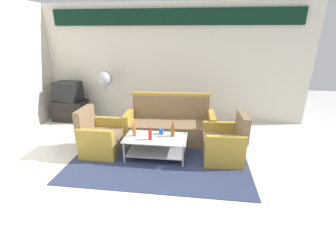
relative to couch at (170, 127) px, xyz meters
name	(u,v)px	position (x,y,z in m)	size (l,w,h in m)	color
ground_plane	(149,184)	(-0.12, -1.61, -0.32)	(14.00, 14.00, 0.00)	silver
wall_back	(172,61)	(-0.12, 1.45, 1.16)	(6.52, 0.19, 2.80)	silver
rug	(161,156)	(-0.08, -0.72, -0.31)	(3.10, 2.24, 0.01)	#2D3856
couch	(170,127)	(0.00, 0.00, 0.00)	(1.83, 0.82, 0.96)	#7F6647
armchair_left	(101,138)	(-1.22, -0.69, -0.03)	(0.70, 0.76, 0.85)	#7F6647
armchair_right	(224,144)	(1.06, -0.66, -0.03)	(0.74, 0.80, 0.85)	#7F6647
coffee_table	(156,145)	(-0.16, -0.79, -0.04)	(1.10, 0.60, 0.40)	silver
bottle_red	(150,135)	(-0.23, -0.89, 0.19)	(0.06, 0.06, 0.24)	red
bottle_brown	(173,131)	(0.14, -0.70, 0.20)	(0.07, 0.07, 0.28)	brown
bottle_orange	(134,131)	(-0.54, -0.77, 0.18)	(0.06, 0.06, 0.24)	#D85919
cup	(161,131)	(-0.08, -0.62, 0.14)	(0.08, 0.08, 0.10)	#2659A5
tv_stand	(71,110)	(-2.70, 0.94, -0.06)	(0.80, 0.50, 0.52)	black
television	(68,91)	(-2.70, 0.95, 0.44)	(0.66, 0.53, 0.48)	black
pedestal_fan	(105,82)	(-1.72, 0.99, 0.70)	(0.36, 0.36, 1.27)	#2D2D33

